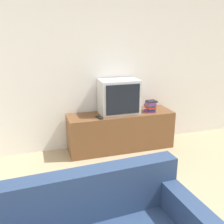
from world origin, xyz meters
TOP-DOWN VIEW (x-y plane):
  - wall_back at (0.00, 3.03)m, footprint 9.00×0.06m
  - tv_stand at (0.48, 2.75)m, footprint 1.68×0.47m
  - television at (0.46, 2.78)m, footprint 0.61×0.39m
  - book_stack at (0.97, 2.71)m, footprint 0.17×0.20m
  - remote_on_stand at (0.09, 2.62)m, footprint 0.09×0.15m

SIDE VIEW (x-z plane):
  - tv_stand at x=0.48m, z-range 0.00..0.60m
  - remote_on_stand at x=0.09m, z-range 0.60..0.62m
  - book_stack at x=0.97m, z-range 0.60..0.78m
  - television at x=0.46m, z-range 0.60..1.13m
  - wall_back at x=0.00m, z-range 0.00..2.60m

